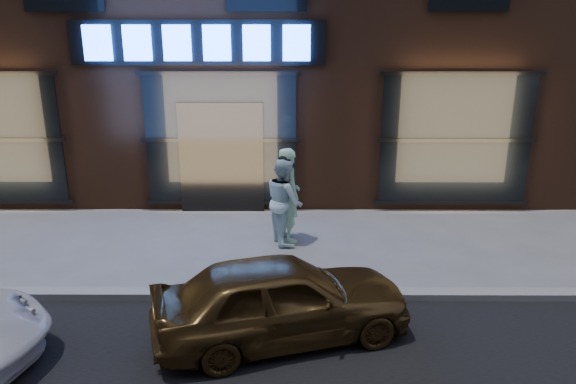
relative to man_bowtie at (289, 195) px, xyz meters
name	(u,v)px	position (x,y,z in m)	size (l,w,h in m)	color
ground	(195,298)	(-1.45, -2.30, -0.91)	(90.00, 90.00, 0.00)	slate
curb	(195,294)	(-1.45, -2.30, -0.85)	(60.00, 0.25, 0.12)	gray
man_bowtie	(289,195)	(0.00, 0.00, 0.00)	(0.66, 0.44, 1.82)	#ACE2B4
man_cap	(285,201)	(-0.08, -0.09, -0.08)	(0.81, 0.63, 1.66)	white
gold_sedan	(281,299)	(-0.09, -3.39, -0.33)	(1.38, 3.44, 1.17)	brown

